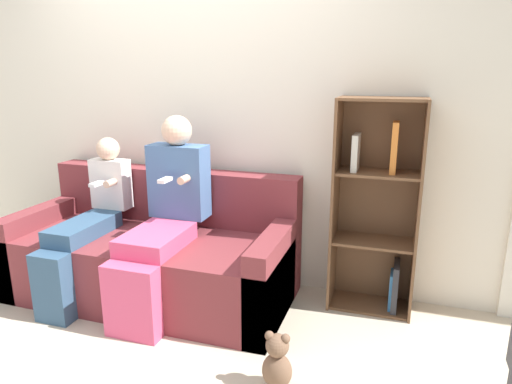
# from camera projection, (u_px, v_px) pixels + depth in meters

# --- Properties ---
(ground_plane) EXTENTS (14.00, 14.00, 0.00)m
(ground_plane) POSITION_uv_depth(u_px,v_px,m) (131.00, 335.00, 2.80)
(ground_plane) COLOR beige
(back_wall) EXTENTS (10.00, 0.06, 2.55)m
(back_wall) POSITION_uv_depth(u_px,v_px,m) (196.00, 112.00, 3.41)
(back_wall) COLOR silver
(back_wall) RESTS_ON ground_plane
(couch) EXTENTS (1.95, 0.90, 0.86)m
(couch) POSITION_uv_depth(u_px,v_px,m) (155.00, 255.00, 3.26)
(couch) COLOR maroon
(couch) RESTS_ON ground_plane
(adult_seated) EXTENTS (0.41, 0.82, 1.28)m
(adult_seated) POSITION_uv_depth(u_px,v_px,m) (164.00, 213.00, 3.02)
(adult_seated) COLOR #DB4C75
(adult_seated) RESTS_ON ground_plane
(child_seated) EXTENTS (0.28, 0.83, 1.10)m
(child_seated) POSITION_uv_depth(u_px,v_px,m) (87.00, 222.00, 3.17)
(child_seated) COLOR #335170
(child_seated) RESTS_ON ground_plane
(bookshelf) EXTENTS (0.55, 0.31, 1.42)m
(bookshelf) POSITION_uv_depth(u_px,v_px,m) (378.00, 209.00, 3.01)
(bookshelf) COLOR brown
(bookshelf) RESTS_ON ground_plane
(teddy_bear) EXTENTS (0.16, 0.13, 0.32)m
(teddy_bear) POSITION_uv_depth(u_px,v_px,m) (277.00, 362.00, 2.31)
(teddy_bear) COLOR brown
(teddy_bear) RESTS_ON ground_plane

